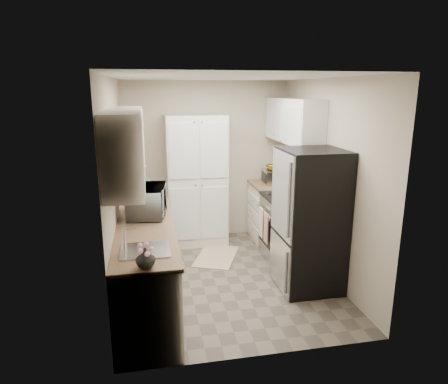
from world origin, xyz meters
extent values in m
plane|color=#665B4C|center=(0.00, 0.00, 0.00)|extent=(3.20, 3.20, 0.00)
cube|color=#B3A390|center=(0.00, 1.60, 1.25)|extent=(2.60, 0.04, 2.50)
cube|color=#B3A390|center=(0.00, -1.60, 1.25)|extent=(2.60, 0.04, 2.50)
cube|color=#B3A390|center=(-1.30, 0.00, 1.25)|extent=(0.04, 3.20, 2.50)
cube|color=#B3A390|center=(1.30, 0.00, 1.25)|extent=(0.04, 3.20, 2.50)
cube|color=silver|center=(0.00, 0.00, 2.50)|extent=(2.60, 3.20, 0.04)
cube|color=silver|center=(-1.13, -0.75, 1.83)|extent=(0.33, 1.60, 0.70)
cube|color=silver|center=(1.13, 0.82, 1.89)|extent=(0.33, 1.55, 0.58)
cube|color=#99999E|center=(1.07, 0.39, 1.52)|extent=(0.45, 0.76, 0.13)
cube|color=#B7B7BC|center=(-0.99, -1.15, 0.93)|extent=(0.45, 0.40, 0.02)
cube|color=brown|center=(-1.29, 0.20, 1.18)|extent=(0.02, 0.22, 0.22)
cube|color=silver|center=(-0.20, 1.32, 1.00)|extent=(0.90, 0.55, 2.00)
cube|color=silver|center=(-0.99, -0.43, 0.44)|extent=(0.60, 2.30, 0.88)
cube|color=#846647|center=(-0.99, -0.43, 0.90)|extent=(0.63, 2.33, 0.04)
cube|color=silver|center=(0.99, 1.19, 0.44)|extent=(0.60, 0.80, 0.88)
cube|color=#846647|center=(0.99, 1.19, 0.90)|extent=(0.63, 0.83, 0.04)
cube|color=#B7B7BC|center=(0.97, 0.39, 0.45)|extent=(0.64, 0.76, 0.90)
cube|color=black|center=(0.97, 0.39, 0.92)|extent=(0.66, 0.78, 0.03)
cube|color=black|center=(1.26, 0.39, 1.02)|extent=(0.06, 0.76, 0.22)
cube|color=tan|center=(0.60, 0.25, 0.55)|extent=(0.01, 0.16, 0.42)
cube|color=#F9F3CB|center=(0.60, 0.49, 0.55)|extent=(0.01, 0.16, 0.42)
cube|color=#B7B7BC|center=(0.94, -0.41, 0.85)|extent=(0.70, 0.72, 1.70)
imported|color=#A3A3A7|center=(-0.96, -0.04, 1.09)|extent=(0.49, 0.66, 0.34)
cylinder|color=black|center=(-1.14, 0.51, 1.06)|extent=(0.07, 0.07, 0.28)
imported|color=silver|center=(-0.99, -1.51, 1.01)|extent=(0.18, 0.18, 0.17)
cube|color=#3C7F35|center=(-0.95, 0.60, 1.07)|extent=(0.11, 0.22, 0.29)
cube|color=#A2A1A6|center=(1.00, 1.25, 1.03)|extent=(0.30, 0.38, 0.21)
cube|color=#CEB88D|center=(-0.01, 0.67, 0.01)|extent=(0.80, 0.97, 0.01)
camera|label=1|loc=(-0.93, -4.64, 2.36)|focal=32.00mm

